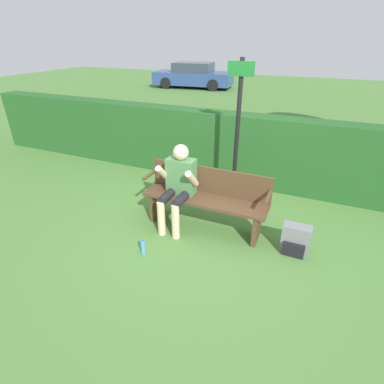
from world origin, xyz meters
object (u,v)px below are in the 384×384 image
Objects in this scene: backpack at (295,240)px; parked_car at (193,76)px; park_bench at (206,197)px; signpost at (237,127)px; person_seated at (178,183)px; water_bottle at (143,247)px.

parked_car reaches higher than backpack.
park_bench is 1.27m from signpost.
signpost is (0.52, 1.09, 0.60)m from person_seated.
parked_car is at bearing 114.07° from park_bench.
signpost is at bearing 64.47° from person_seated.
backpack reaches higher than water_bottle.
parked_car reaches higher than water_bottle.
water_bottle is (-0.12, -0.83, -0.59)m from person_seated.
park_bench is at bearing 17.88° from person_seated.
person_seated is at bearing -162.12° from park_bench.
backpack is at bearing -67.33° from parked_car.
signpost is at bearing 81.81° from park_bench.
signpost is at bearing 137.25° from backpack.
person_seated is 1.77m from backpack.
water_bottle is 14.31m from parked_car.
backpack is at bearing -42.75° from signpost.
backpack is 0.17× the size of signpost.
signpost reaches higher than backpack.
backpack is 2.00m from water_bottle.
parked_car is at bearing 116.42° from signpost.
person_seated is at bearing -115.53° from signpost.
person_seated reaches higher than backpack.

